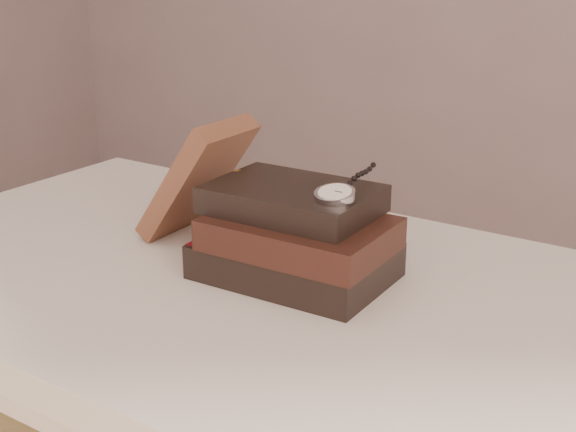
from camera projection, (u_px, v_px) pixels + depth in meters
The scene contains 5 objects.
table at pixel (235, 337), 0.99m from camera, with size 1.00×0.60×0.75m.
book_stack at pixel (296, 237), 0.93m from camera, with size 0.23×0.16×0.11m.
journal at pixel (198, 178), 1.04m from camera, with size 0.03×0.11×0.18m, color #48281B.
pocket_watch at pixel (337, 193), 0.87m from camera, with size 0.05×0.15×0.02m.
eyeglasses at pixel (274, 200), 1.02m from camera, with size 0.09×0.11×0.04m.
Camera 1 is at (0.55, -0.35, 1.13)m, focal length 49.29 mm.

